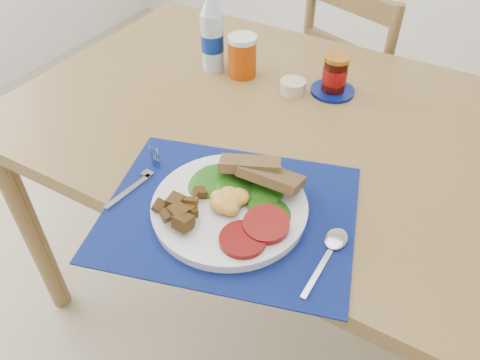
% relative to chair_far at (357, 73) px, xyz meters
% --- Properties ---
extents(ground, '(4.00, 4.00, 0.00)m').
position_rel_chair_far_xyz_m(ground, '(0.03, -0.86, -0.55)').
color(ground, tan).
rests_on(ground, ground).
extents(table, '(1.40, 0.90, 0.75)m').
position_rel_chair_far_xyz_m(table, '(0.03, -0.66, 0.12)').
color(table, brown).
rests_on(table, ground).
extents(chair_far, '(0.50, 0.49, 1.07)m').
position_rel_chair_far_xyz_m(chair_far, '(0.00, 0.00, 0.00)').
color(chair_far, brown).
rests_on(chair_far, ground).
extents(placemat, '(0.56, 0.49, 0.00)m').
position_rel_chair_far_xyz_m(placemat, '(0.06, -1.01, 0.21)').
color(placemat, black).
rests_on(placemat, table).
extents(breakfast_plate, '(0.30, 0.30, 0.07)m').
position_rel_chair_far_xyz_m(breakfast_plate, '(0.06, -1.01, 0.23)').
color(breakfast_plate, silver).
rests_on(breakfast_plate, placemat).
extents(fork, '(0.03, 0.17, 0.00)m').
position_rel_chair_far_xyz_m(fork, '(-0.14, -1.03, 0.21)').
color(fork, '#B2B5BA').
rests_on(fork, placemat).
extents(spoon, '(0.04, 0.17, 0.00)m').
position_rel_chair_far_xyz_m(spoon, '(0.27, -1.00, 0.21)').
color(spoon, '#B2B5BA').
rests_on(spoon, placemat).
extents(water_bottle, '(0.06, 0.06, 0.21)m').
position_rel_chair_far_xyz_m(water_bottle, '(-0.27, -0.55, 0.30)').
color(water_bottle, '#ADBFCC').
rests_on(water_bottle, table).
extents(juice_glass, '(0.08, 0.08, 0.11)m').
position_rel_chair_far_xyz_m(juice_glass, '(-0.18, -0.54, 0.26)').
color(juice_glass, '#A83804').
rests_on(juice_glass, table).
extents(ramekin, '(0.07, 0.07, 0.03)m').
position_rel_chair_far_xyz_m(ramekin, '(-0.02, -0.55, 0.22)').
color(ramekin, '#C2B28E').
rests_on(ramekin, table).
extents(jam_on_saucer, '(0.12, 0.12, 0.10)m').
position_rel_chair_far_xyz_m(jam_on_saucer, '(0.07, -0.50, 0.25)').
color(jam_on_saucer, '#05125A').
rests_on(jam_on_saucer, table).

